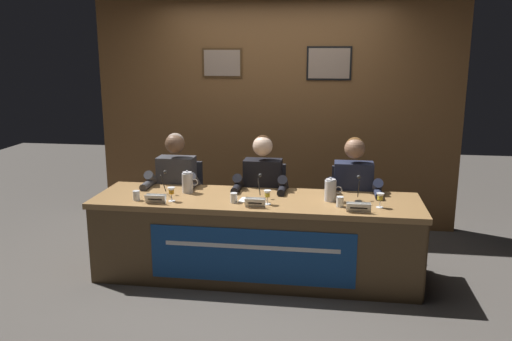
% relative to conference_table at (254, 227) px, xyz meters
% --- Properties ---
extents(ground_plane, '(12.00, 12.00, 0.00)m').
position_rel_conference_table_xyz_m(ground_plane, '(-0.00, 0.11, -0.49)').
color(ground_plane, '#4C4742').
extents(wall_back_panelled, '(4.07, 0.14, 2.60)m').
position_rel_conference_table_xyz_m(wall_back_panelled, '(-0.00, 1.61, 0.81)').
color(wall_back_panelled, brown).
rests_on(wall_back_panelled, ground_plane).
extents(conference_table, '(2.87, 0.78, 0.72)m').
position_rel_conference_table_xyz_m(conference_table, '(0.00, 0.00, 0.00)').
color(conference_table, olive).
rests_on(conference_table, ground_plane).
extents(chair_left, '(0.44, 0.45, 0.88)m').
position_rel_conference_table_xyz_m(chair_left, '(-0.86, 0.68, -0.07)').
color(chair_left, black).
rests_on(chair_left, ground_plane).
extents(panelist_left, '(0.51, 0.48, 1.21)m').
position_rel_conference_table_xyz_m(panelist_left, '(-0.86, 0.48, 0.21)').
color(panelist_left, black).
rests_on(panelist_left, ground_plane).
extents(nameplate_left, '(0.18, 0.06, 0.08)m').
position_rel_conference_table_xyz_m(nameplate_left, '(-0.82, -0.18, 0.27)').
color(nameplate_left, white).
rests_on(nameplate_left, conference_table).
extents(juice_glass_left, '(0.06, 0.06, 0.12)m').
position_rel_conference_table_xyz_m(juice_glass_left, '(-0.71, -0.09, 0.32)').
color(juice_glass_left, white).
rests_on(juice_glass_left, conference_table).
extents(water_cup_left, '(0.06, 0.06, 0.08)m').
position_rel_conference_table_xyz_m(water_cup_left, '(-1.02, -0.11, 0.27)').
color(water_cup_left, silver).
rests_on(water_cup_left, conference_table).
extents(microphone_left, '(0.06, 0.17, 0.22)m').
position_rel_conference_table_xyz_m(microphone_left, '(-0.83, 0.06, 0.31)').
color(microphone_left, black).
rests_on(microphone_left, conference_table).
extents(chair_center, '(0.44, 0.45, 0.88)m').
position_rel_conference_table_xyz_m(chair_center, '(-0.00, 0.68, -0.07)').
color(chair_center, black).
rests_on(chair_center, ground_plane).
extents(panelist_center, '(0.51, 0.48, 1.21)m').
position_rel_conference_table_xyz_m(panelist_center, '(-0.00, 0.48, 0.21)').
color(panelist_center, black).
rests_on(panelist_center, ground_plane).
extents(nameplate_center, '(0.17, 0.06, 0.08)m').
position_rel_conference_table_xyz_m(nameplate_center, '(0.03, -0.16, 0.27)').
color(nameplate_center, white).
rests_on(nameplate_center, conference_table).
extents(juice_glass_center, '(0.06, 0.06, 0.12)m').
position_rel_conference_table_xyz_m(juice_glass_center, '(0.12, -0.07, 0.32)').
color(juice_glass_center, white).
rests_on(juice_glass_center, conference_table).
extents(water_cup_center, '(0.06, 0.06, 0.08)m').
position_rel_conference_table_xyz_m(water_cup_center, '(-0.17, -0.06, 0.27)').
color(water_cup_center, silver).
rests_on(water_cup_center, conference_table).
extents(microphone_center, '(0.06, 0.17, 0.22)m').
position_rel_conference_table_xyz_m(microphone_center, '(0.03, 0.05, 0.31)').
color(microphone_center, black).
rests_on(microphone_center, conference_table).
extents(chair_right, '(0.44, 0.45, 0.88)m').
position_rel_conference_table_xyz_m(chair_right, '(0.86, 0.68, -0.07)').
color(chair_right, black).
rests_on(chair_right, ground_plane).
extents(panelist_right, '(0.51, 0.48, 1.21)m').
position_rel_conference_table_xyz_m(panelist_right, '(0.86, 0.48, 0.21)').
color(panelist_right, black).
rests_on(panelist_right, ground_plane).
extents(nameplate_right, '(0.20, 0.06, 0.08)m').
position_rel_conference_table_xyz_m(nameplate_right, '(0.87, -0.18, 0.27)').
color(nameplate_right, white).
rests_on(nameplate_right, conference_table).
extents(juice_glass_right, '(0.06, 0.06, 0.12)m').
position_rel_conference_table_xyz_m(juice_glass_right, '(1.05, -0.02, 0.32)').
color(juice_glass_right, white).
rests_on(juice_glass_right, conference_table).
extents(water_cup_right, '(0.06, 0.06, 0.08)m').
position_rel_conference_table_xyz_m(water_cup_right, '(0.73, -0.04, 0.27)').
color(water_cup_right, silver).
rests_on(water_cup_right, conference_table).
extents(microphone_right, '(0.06, 0.17, 0.22)m').
position_rel_conference_table_xyz_m(microphone_right, '(0.89, 0.12, 0.31)').
color(microphone_right, black).
rests_on(microphone_right, conference_table).
extents(water_pitcher_left_side, '(0.15, 0.10, 0.21)m').
position_rel_conference_table_xyz_m(water_pitcher_left_side, '(-0.64, 0.20, 0.33)').
color(water_pitcher_left_side, silver).
rests_on(water_pitcher_left_side, conference_table).
extents(water_pitcher_right_side, '(0.15, 0.10, 0.21)m').
position_rel_conference_table_xyz_m(water_pitcher_right_side, '(0.65, 0.12, 0.33)').
color(water_pitcher_right_side, silver).
rests_on(water_pitcher_right_side, conference_table).
extents(document_stack_center, '(0.22, 0.17, 0.01)m').
position_rel_conference_table_xyz_m(document_stack_center, '(-0.02, 0.00, 0.24)').
color(document_stack_center, white).
rests_on(document_stack_center, conference_table).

